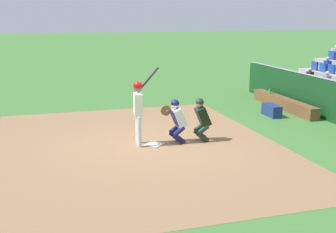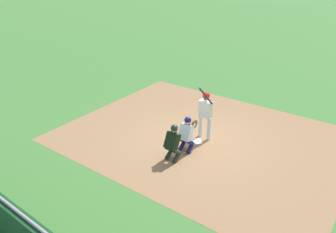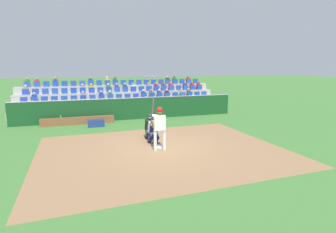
% 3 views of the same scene
% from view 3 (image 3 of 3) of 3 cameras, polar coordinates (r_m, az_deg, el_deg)
% --- Properties ---
extents(ground_plane, '(160.00, 160.00, 0.00)m').
position_cam_3_polar(ground_plane, '(11.66, -1.90, -6.60)').
color(ground_plane, '#417735').
extents(infield_dirt_patch, '(10.16, 8.09, 0.01)m').
position_cam_3_polar(infield_dirt_patch, '(11.20, -1.16, -7.30)').
color(infield_dirt_patch, '#946D4A').
rests_on(infield_dirt_patch, ground_plane).
extents(home_plate_marker, '(0.62, 0.62, 0.02)m').
position_cam_3_polar(home_plate_marker, '(11.66, -1.90, -6.52)').
color(home_plate_marker, white).
rests_on(home_plate_marker, infield_dirt_patch).
extents(batter_at_plate, '(0.59, 0.77, 2.20)m').
position_cam_3_polar(batter_at_plate, '(10.94, -1.87, -1.54)').
color(batter_at_plate, silver).
rests_on(batter_at_plate, ground_plane).
extents(catcher_crouching, '(0.47, 0.72, 1.29)m').
position_cam_3_polar(catcher_crouching, '(12.08, -3.18, -2.46)').
color(catcher_crouching, navy).
rests_on(catcher_crouching, ground_plane).
extents(home_plate_umpire, '(0.48, 0.48, 1.29)m').
position_cam_3_polar(home_plate_umpire, '(12.80, -3.93, -1.80)').
color(home_plate_umpire, '#1E2D23').
rests_on(home_plate_umpire, ground_plane).
extents(dugout_wall, '(14.53, 0.24, 1.45)m').
position_cam_3_polar(dugout_wall, '(17.78, -7.97, 1.63)').
color(dugout_wall, '#14421D').
rests_on(dugout_wall, ground_plane).
extents(dugout_bench, '(4.28, 0.40, 0.44)m').
position_cam_3_polar(dugout_bench, '(17.04, -18.73, -0.86)').
color(dugout_bench, brown).
rests_on(dugout_bench, ground_plane).
extents(water_bottle_on_bench, '(0.07, 0.07, 0.20)m').
position_cam_3_polar(water_bottle_on_bench, '(16.92, -22.07, -0.06)').
color(water_bottle_on_bench, green).
rests_on(water_bottle_on_bench, dugout_bench).
extents(equipment_duffel_bag, '(0.96, 0.38, 0.42)m').
position_cam_3_polar(equipment_duffel_bag, '(16.02, -15.20, -1.41)').
color(equipment_duffel_bag, navy).
rests_on(equipment_duffel_bag, ground_plane).
extents(bleacher_stand, '(15.59, 3.61, 2.67)m').
position_cam_3_polar(bleacher_stand, '(21.82, -9.93, 3.43)').
color(bleacher_stand, '#A4A19F').
rests_on(bleacher_stand, ground_plane).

